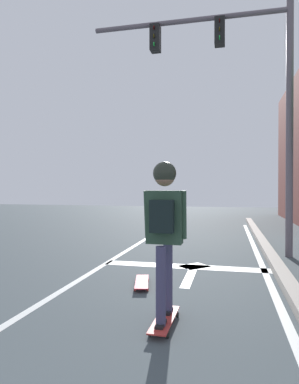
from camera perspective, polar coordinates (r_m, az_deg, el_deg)
The scene contains 10 objects.
lane_line_center at distance 5.69m, azimuth -13.84°, elevation -15.38°, with size 0.12×20.00×0.01m, color silver.
lane_line_curbside at distance 5.16m, azimuth 20.86°, elevation -17.10°, with size 0.12×20.00×0.01m, color silver.
stop_bar at distance 6.99m, azimuth 6.09°, elevation -12.34°, with size 3.30×0.40×0.01m, color silver.
lane_arrow_stem at distance 6.21m, azimuth 6.73°, elevation -14.00°, with size 0.16×1.40×0.01m, color silver.
lane_arrow_head at distance 7.03m, azimuth 7.53°, elevation -12.26°, with size 0.56×0.44×0.01m, color silver.
curb_strip at distance 5.18m, azimuth 23.72°, elevation -16.27°, with size 0.24×24.00×0.14m, color #A79C91.
skateboard at distance 4.14m, azimuth 2.55°, elevation -20.65°, with size 0.24×0.88×0.09m.
skater at distance 3.85m, azimuth 2.51°, elevation -4.32°, with size 0.49×0.65×1.79m.
spare_skateboard at distance 5.64m, azimuth -1.30°, elevation -14.88°, with size 0.38×0.84×0.08m.
traffic_signal_mast at distance 8.67m, azimuth 14.39°, elevation 18.42°, with size 4.77×0.34×5.98m.
Camera 1 is at (2.67, 1.13, 1.57)m, focal length 31.73 mm.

